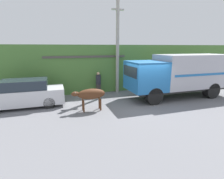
# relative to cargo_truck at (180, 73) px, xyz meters

# --- Properties ---
(ground_plane) EXTENTS (60.00, 60.00, 0.00)m
(ground_plane) POSITION_rel_cargo_truck_xyz_m (-3.05, -0.63, -1.71)
(ground_plane) COLOR slate
(hillside_embankment) EXTENTS (32.00, 6.64, 3.68)m
(hillside_embankment) POSITION_rel_cargo_truck_xyz_m (-3.05, 6.29, 0.13)
(hillside_embankment) COLOR #4C7A38
(hillside_embankment) RESTS_ON ground_plane
(building_backdrop) EXTENTS (6.10, 2.70, 2.89)m
(building_backdrop) POSITION_rel_cargo_truck_xyz_m (-6.10, 4.26, -0.25)
(building_backdrop) COLOR #8CC69E
(building_backdrop) RESTS_ON ground_plane
(cargo_truck) EXTENTS (7.45, 2.39, 3.00)m
(cargo_truck) POSITION_rel_cargo_truck_xyz_m (0.00, 0.00, 0.00)
(cargo_truck) COLOR #2D2D2D
(cargo_truck) RESTS_ON ground_plane
(brown_cow) EXTENTS (1.88, 0.60, 1.26)m
(brown_cow) POSITION_rel_cargo_truck_xyz_m (-6.56, -0.81, -0.77)
(brown_cow) COLOR #512D19
(brown_cow) RESTS_ON ground_plane
(parked_suv) EXTENTS (4.66, 1.71, 1.64)m
(parked_suv) POSITION_rel_cargo_truck_xyz_m (-10.24, 1.05, -0.91)
(parked_suv) COLOR silver
(parked_suv) RESTS_ON ground_plane
(pedestrian_on_hill) EXTENTS (0.50, 0.50, 1.69)m
(pedestrian_on_hill) POSITION_rel_cargo_truck_xyz_m (-5.32, 2.49, -0.79)
(pedestrian_on_hill) COLOR #38332D
(pedestrian_on_hill) RESTS_ON ground_plane
(utility_pole) EXTENTS (0.90, 0.25, 6.97)m
(utility_pole) POSITION_rel_cargo_truck_xyz_m (-3.75, 2.64, 1.88)
(utility_pole) COLOR #9E998E
(utility_pole) RESTS_ON ground_plane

